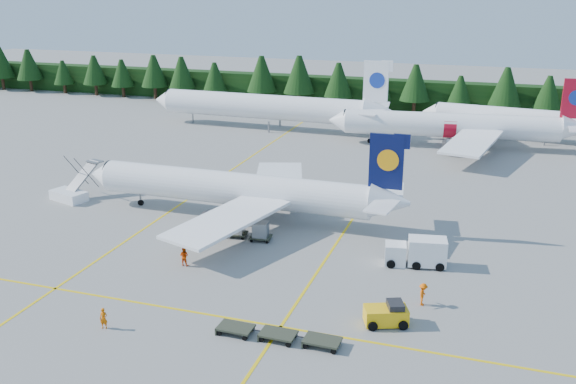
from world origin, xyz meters
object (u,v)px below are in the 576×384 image
(airliner_red, at_px, (446,126))
(airliner_navy, at_px, (228,189))
(baggage_tug, at_px, (387,314))
(service_truck, at_px, (416,252))
(airstairs, at_px, (71,193))

(airliner_red, bearing_deg, airliner_navy, -123.03)
(airliner_navy, bearing_deg, baggage_tug, -40.73)
(airliner_red, height_order, service_truck, airliner_red)
(airliner_navy, distance_m, airstairs, 19.91)
(airliner_red, height_order, airstairs, airliner_red)
(airstairs, bearing_deg, service_truck, 8.51)
(airliner_red, distance_m, airstairs, 56.23)
(airliner_navy, xyz_separation_m, baggage_tug, (20.64, -17.91, -2.30))
(airstairs, distance_m, baggage_tug, 43.90)
(airstairs, height_order, service_truck, airstairs)
(airstairs, relative_size, service_truck, 1.16)
(airliner_navy, distance_m, airliner_red, 43.92)
(service_truck, bearing_deg, airstairs, 162.01)
(airliner_red, relative_size, baggage_tug, 10.59)
(airliner_red, bearing_deg, service_truck, -94.47)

